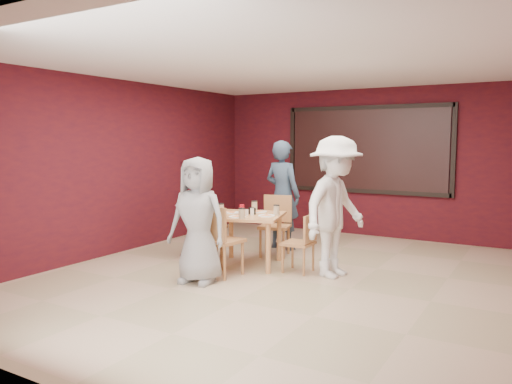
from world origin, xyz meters
The scene contains 11 objects.
floor centered at (0.00, 0.00, 0.00)m, with size 7.00×7.00×0.00m, color tan.
window_blinds centered at (0.00, 3.45, 1.65)m, with size 3.00×0.02×1.50m, color black.
dining_table centered at (-0.74, 0.36, 0.66)m, with size 1.18×1.18×0.91m.
chair_front centered at (-0.76, -0.36, 0.54)m, with size 0.51×0.51×0.96m.
chair_back centered at (-0.71, 1.17, 0.54)m, with size 0.56×0.56×0.95m.
chair_left centered at (-1.57, 0.41, 0.54)m, with size 0.56×0.56×0.96m.
chair_right centered at (0.13, 0.39, 0.46)m, with size 0.40×0.40×0.82m.
diner_front centered at (-0.84, -0.72, 0.81)m, with size 0.79×0.52×1.62m, color #979797.
diner_back centered at (-0.83, 1.62, 0.91)m, with size 0.67×0.44×1.82m, color #33455A.
diner_left centered at (-1.89, 0.44, 0.76)m, with size 0.74×0.58×1.53m, color maroon.
diner_right centered at (0.58, 0.44, 0.94)m, with size 1.22×0.70×1.89m, color white.
Camera 1 is at (3.00, -5.77, 1.84)m, focal length 35.00 mm.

